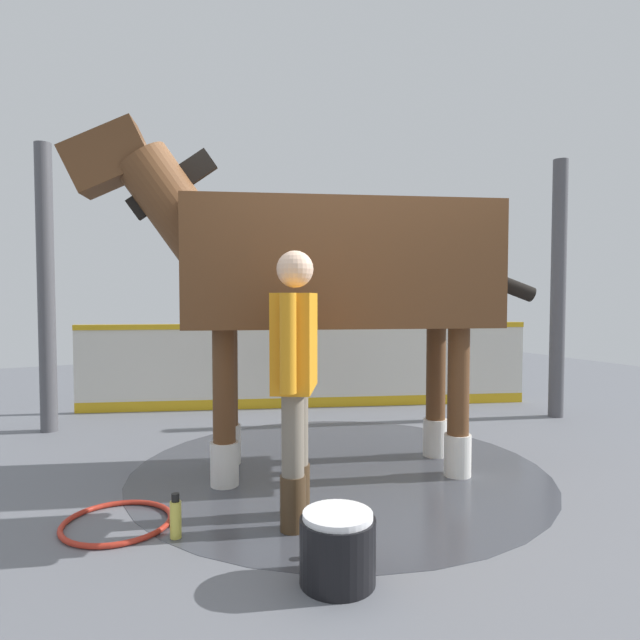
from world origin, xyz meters
TOP-DOWN VIEW (x-y plane):
  - ground_plane at (0.00, 0.00)m, footprint 16.00×16.00m
  - wet_patch at (0.04, 0.22)m, footprint 3.17×3.17m
  - barrier_wall at (0.83, 2.41)m, footprint 5.11×1.91m
  - roof_post_near at (-1.97, 2.54)m, footprint 0.16×0.16m
  - roof_post_far at (3.07, 0.73)m, footprint 0.16×0.16m
  - horse at (-0.07, 0.26)m, footprint 3.44×1.63m
  - handler at (-0.66, -0.52)m, footprint 0.43×0.57m
  - wash_bucket at (-0.75, -1.21)m, footprint 0.36×0.36m
  - bottle_shampoo at (-1.34, -0.40)m, footprint 0.06×0.06m
  - bottle_spray at (-0.58, -1.01)m, footprint 0.07×0.07m
  - hose_coil at (-1.61, -0.08)m, footprint 0.64×0.64m

SIDE VIEW (x-z plane):
  - ground_plane at x=0.00m, z-range -0.02..0.00m
  - wet_patch at x=0.04m, z-range 0.00..0.00m
  - hose_coil at x=-1.61m, z-range 0.00..0.03m
  - bottle_spray at x=-0.58m, z-range -0.01..0.18m
  - bottle_shampoo at x=-1.34m, z-range -0.01..0.24m
  - wash_bucket at x=-0.75m, z-range 0.00..0.33m
  - barrier_wall at x=0.83m, z-range -0.04..0.97m
  - handler at x=-0.66m, z-range 0.12..1.73m
  - roof_post_near at x=-1.97m, z-range 0.00..2.83m
  - roof_post_far at x=3.07m, z-range 0.00..2.83m
  - horse at x=-0.07m, z-range 0.23..2.85m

